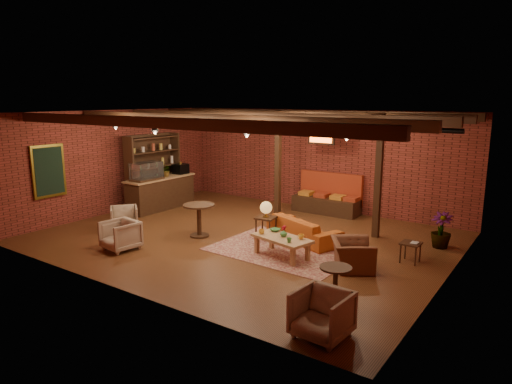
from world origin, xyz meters
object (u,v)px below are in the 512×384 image
Objects in this scene: round_table_left at (199,215)px; plant_tall at (444,195)px; round_table_right at (335,279)px; side_table_lamp at (266,210)px; armchair_far at (322,312)px; armchair_a at (124,217)px; coffee_table at (282,239)px; side_table_book at (411,244)px; armchair_right at (352,250)px; sofa at (303,229)px; armchair_b at (120,234)px.

round_table_left is 0.33× the size of plant_tall.
round_table_right is (4.62, -1.59, -0.14)m from round_table_left.
armchair_far is (3.41, -3.62, -0.35)m from side_table_lamp.
plant_tall is (7.51, 3.37, 0.95)m from armchair_a.
coffee_table is 1.43m from side_table_lamp.
side_table_book is (2.52, 1.31, 0.00)m from coffee_table.
armchair_right is (4.21, 0.12, -0.17)m from round_table_left.
coffee_table is (0.18, -1.35, 0.11)m from sofa.
round_table_right is 1.26m from armchair_far.
armchair_a is 1.71m from armchair_b.
armchair_far reaches higher than armchair_b.
armchair_right is at bearing 108.37° from armchair_far.
armchair_right is at bearing 168.91° from sofa.
round_table_left is at bearing -32.80° from armchair_a.
round_table_left is at bearing 160.98° from round_table_right.
armchair_a is 1.09× the size of round_table_right.
side_table_lamp is 1.04× the size of armchair_right.
armchair_a is at bearing -161.03° from round_table_left.
round_table_right is at bearing 148.73° from sofa.
round_table_left is 4.89m from round_table_right.
side_table_lamp is 2.08× the size of side_table_book.
side_table_book is at bearing -36.91° from armchair_a.
sofa is at bearing 51.16° from armchair_b.
armchair_b is at bearing -152.83° from coffee_table.
armchair_far is at bearing 143.07° from sofa.
side_table_lamp is 1.15× the size of round_table_left.
side_table_book is at bearing 91.77° from armchair_far.
round_table_left is at bearing 58.81° from armchair_right.
plant_tall is (3.86, 1.83, 0.56)m from side_table_lamp.
sofa is 4.50m from armchair_b.
armchair_b reaches higher than coffee_table.
round_table_left reaches higher than armchair_b.
sofa is at bearing 126.16° from armchair_far.
armchair_right reaches higher than side_table_book.
round_table_left reaches higher than sofa.
sofa is 4.78m from armchair_far.
round_table_right is (-0.50, -2.79, 0.02)m from side_table_book.
plant_tall is (0.79, 4.24, 0.87)m from round_table_right.
sofa is 2.70× the size of armchair_b.
armchair_far is (-0.15, -4.00, -0.02)m from side_table_book.
armchair_b reaches higher than round_table_right.
armchair_far reaches higher than side_table_book.
sofa is 1.40× the size of coffee_table.
side_table_lamp reaches higher than coffee_table.
sofa is 0.80× the size of plant_tall.
round_table_right is at bearing 160.59° from armchair_right.
armchair_a is at bearing 64.79° from armchair_right.
sofa is 2.43× the size of round_table_left.
round_table_left is 1.07× the size of armchair_far.
side_table_book is at bearing 27.41° from coffee_table.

